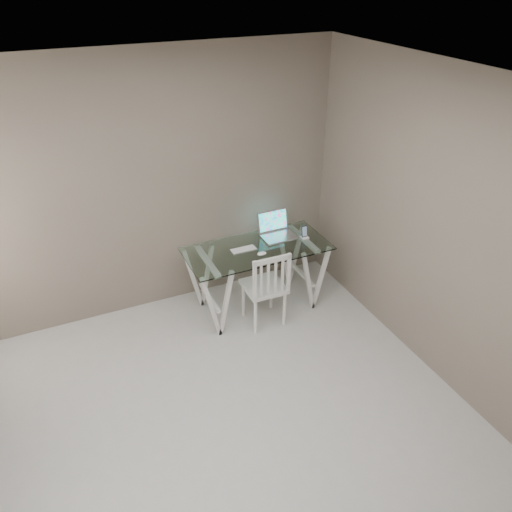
# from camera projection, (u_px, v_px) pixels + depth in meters

# --- Properties ---
(room) EXTENTS (4.50, 4.52, 2.71)m
(room) POSITION_uv_depth(u_px,v_px,m) (226.00, 269.00, 3.02)
(room) COLOR #ACAAA5
(room) RESTS_ON ground
(desk) EXTENTS (1.50, 0.70, 0.75)m
(desk) POSITION_uv_depth(u_px,v_px,m) (257.00, 277.00, 5.36)
(desk) COLOR silver
(desk) RESTS_ON ground
(chair) EXTENTS (0.41, 0.41, 0.88)m
(chair) POSITION_uv_depth(u_px,v_px,m) (267.00, 286.00, 5.04)
(chair) COLOR silver
(chair) RESTS_ON ground
(laptop) EXTENTS (0.36, 0.31, 0.25)m
(laptop) POSITION_uv_depth(u_px,v_px,m) (276.00, 230.00, 5.39)
(laptop) COLOR silver
(laptop) RESTS_ON desk
(keyboard) EXTENTS (0.28, 0.12, 0.01)m
(keyboard) POSITION_uv_depth(u_px,v_px,m) (243.00, 250.00, 5.14)
(keyboard) COLOR silver
(keyboard) RESTS_ON desk
(mouse) EXTENTS (0.10, 0.06, 0.03)m
(mouse) POSITION_uv_depth(u_px,v_px,m) (262.00, 254.00, 5.05)
(mouse) COLOR white
(mouse) RESTS_ON desk
(phone_dock) EXTENTS (0.08, 0.08, 0.14)m
(phone_dock) POSITION_uv_depth(u_px,v_px,m) (305.00, 235.00, 5.34)
(phone_dock) COLOR white
(phone_dock) RESTS_ON desk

